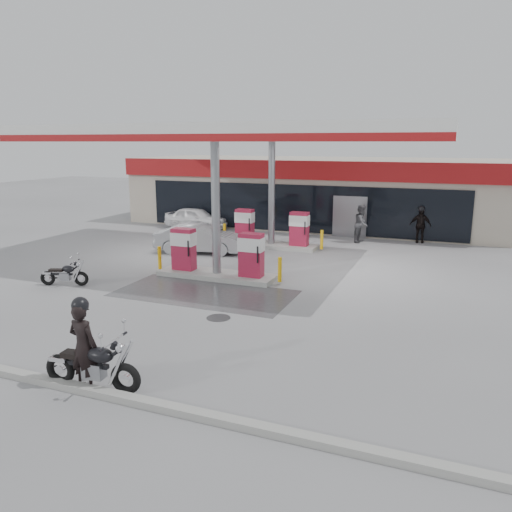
{
  "coord_description": "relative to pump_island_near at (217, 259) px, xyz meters",
  "views": [
    {
      "loc": [
        8.08,
        -14.33,
        4.99
      ],
      "look_at": [
        1.97,
        1.02,
        1.2
      ],
      "focal_mm": 35.0,
      "sensor_mm": 36.0,
      "label": 1
    }
  ],
  "objects": [
    {
      "name": "ground",
      "position": [
        0.0,
        -2.0,
        -0.71
      ],
      "size": [
        90.0,
        90.0,
        0.0
      ],
      "primitive_type": "plane",
      "color": "gray",
      "rests_on": "ground"
    },
    {
      "name": "wet_patch",
      "position": [
        0.5,
        -2.0,
        -0.71
      ],
      "size": [
        6.0,
        3.0,
        0.0
      ],
      "primitive_type": "cube",
      "color": "#4C4C4F",
      "rests_on": "ground"
    },
    {
      "name": "drain_cover",
      "position": [
        2.0,
        -4.0,
        -0.71
      ],
      "size": [
        0.7,
        0.7,
        0.01
      ],
      "primitive_type": "cylinder",
      "color": "#38383A",
      "rests_on": "ground"
    },
    {
      "name": "kerb",
      "position": [
        0.0,
        -9.0,
        -0.64
      ],
      "size": [
        28.0,
        0.25,
        0.15
      ],
      "primitive_type": "cube",
      "color": "gray",
      "rests_on": "ground"
    },
    {
      "name": "store_building",
      "position": [
        0.01,
        13.94,
        1.3
      ],
      "size": [
        22.0,
        8.22,
        4.0
      ],
      "color": "#ADA291",
      "rests_on": "ground"
    },
    {
      "name": "canopy",
      "position": [
        0.0,
        3.0,
        4.56
      ],
      "size": [
        16.0,
        10.02,
        5.51
      ],
      "color": "silver",
      "rests_on": "ground"
    },
    {
      "name": "pump_island_near",
      "position": [
        0.0,
        0.0,
        0.0
      ],
      "size": [
        5.14,
        1.3,
        1.78
      ],
      "color": "#9E9E99",
      "rests_on": "ground"
    },
    {
      "name": "pump_island_far",
      "position": [
        0.0,
        6.0,
        0.0
      ],
      "size": [
        5.14,
        1.3,
        1.78
      ],
      "color": "#9E9E99",
      "rests_on": "ground"
    },
    {
      "name": "main_motorcycle",
      "position": [
        1.5,
        -8.79,
        -0.21
      ],
      "size": [
        2.21,
        0.85,
        1.14
      ],
      "rotation": [
        0.0,
        0.0,
        0.1
      ],
      "color": "black",
      "rests_on": "ground"
    },
    {
      "name": "biker_main",
      "position": [
        1.3,
        -8.81,
        0.22
      ],
      "size": [
        0.7,
        0.48,
        1.85
      ],
      "primitive_type": "imported",
      "rotation": [
        0.0,
        0.0,
        3.08
      ],
      "color": "black",
      "rests_on": "ground"
    },
    {
      "name": "parked_motorcycle",
      "position": [
        -4.52,
        -2.98,
        -0.31
      ],
      "size": [
        1.68,
        0.8,
        0.89
      ],
      "rotation": [
        0.0,
        0.0,
        0.33
      ],
      "color": "black",
      "rests_on": "ground"
    },
    {
      "name": "sedan_white",
      "position": [
        -5.87,
        9.2,
        -0.08
      ],
      "size": [
        3.79,
        1.71,
        1.26
      ],
      "primitive_type": "imported",
      "rotation": [
        0.0,
        0.0,
        1.51
      ],
      "color": "white",
      "rests_on": "ground"
    },
    {
      "name": "attendant",
      "position": [
        3.83,
        8.8,
        0.25
      ],
      "size": [
        0.84,
        1.01,
        1.91
      ],
      "primitive_type": "imported",
      "rotation": [
        0.0,
        0.0,
        1.44
      ],
      "color": "#505054",
      "rests_on": "ground"
    },
    {
      "name": "hatchback_silver",
      "position": [
        -2.63,
        3.6,
        -0.04
      ],
      "size": [
        4.24,
        2.17,
        1.33
      ],
      "primitive_type": "imported",
      "rotation": [
        0.0,
        0.0,
        1.77
      ],
      "color": "#969A9E",
      "rests_on": "ground"
    },
    {
      "name": "parked_car_left",
      "position": [
        -10.0,
        12.0,
        -0.12
      ],
      "size": [
        4.2,
        2.09,
        1.17
      ],
      "primitive_type": "imported",
      "rotation": [
        0.0,
        0.0,
        1.46
      ],
      "color": "black",
      "rests_on": "ground"
    },
    {
      "name": "parked_car_right",
      "position": [
        7.93,
        11.91,
        -0.14
      ],
      "size": [
        4.31,
        2.37,
        1.15
      ],
      "primitive_type": "imported",
      "rotation": [
        0.0,
        0.0,
        1.45
      ],
      "color": "navy",
      "rests_on": "ground"
    },
    {
      "name": "biker_walking",
      "position": [
        6.6,
        9.8,
        0.17
      ],
      "size": [
        1.09,
        0.58,
        1.76
      ],
      "primitive_type": "imported",
      "rotation": [
        0.0,
        0.0,
        0.15
      ],
      "color": "black",
      "rests_on": "ground"
    }
  ]
}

